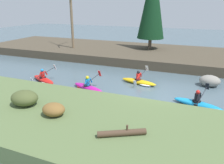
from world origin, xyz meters
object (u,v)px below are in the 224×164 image
Objects in this scene: kayaker_lead at (199,104)px; boulder_midstream at (210,81)px; kayaker_middle at (140,82)px; driftwood_log at (122,133)px; kayaker_far_back at (44,80)px; kayaker_trailing at (89,88)px.

boulder_midstream is at bearing 96.77° from kayaker_lead.
kayaker_middle is (-4.10, 2.47, 0.00)m from kayaker_lead.
kayaker_lead is 0.99× the size of kayaker_middle.
driftwood_log reaches higher than boulder_midstream.
kayaker_far_back is (-6.82, -2.22, 0.00)m from kayaker_middle.
driftwood_log is (1.37, -7.93, 0.71)m from kayaker_middle.
kayaker_lead is 6.98m from kayaker_trailing.
kayaker_middle is at bearing 164.34° from kayaker_lead.
kayaker_lead and kayaker_trailing have the same top height.
driftwood_log is at bearing -109.53° from boulder_midstream.
kayaker_lead is 4.79m from kayaker_middle.
kayaker_middle is 8.08m from driftwood_log.
kayaker_lead and kayaker_far_back have the same top height.
kayaker_lead is 1.01× the size of kayaker_trailing.
driftwood_log reaches higher than kayaker_middle.
driftwood_log is at bearing -101.24° from kayaker_lead.
kayaker_far_back is (-10.92, 0.25, 0.00)m from kayaker_lead.
boulder_midstream is (7.57, 3.95, 0.20)m from kayaker_trailing.
driftwood_log is (-3.33, -9.39, 0.51)m from boulder_midstream.
boulder_midstream is 9.97m from driftwood_log.
kayaker_far_back is 12.09m from boulder_midstream.
kayaker_trailing is at bearing -152.47° from boulder_midstream.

